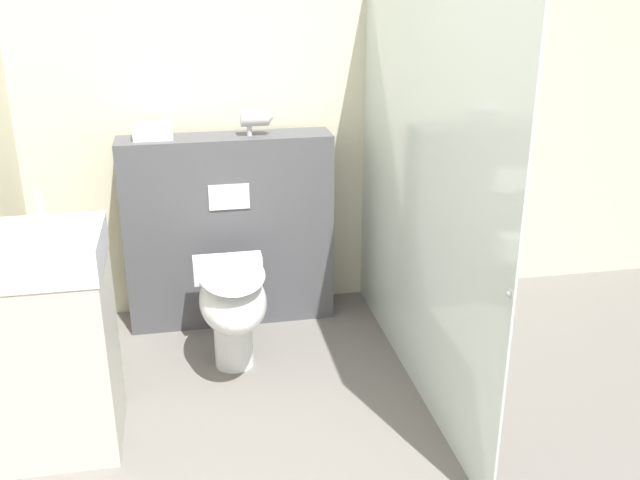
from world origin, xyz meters
TOP-DOWN VIEW (x-y plane):
  - wall_back at (0.00, 2.14)m, footprint 8.00×0.06m
  - partition_panel at (-0.21, 1.93)m, footprint 1.17×0.26m
  - shower_glass at (0.62, 1.09)m, footprint 0.04×2.02m
  - toilet at (-0.25, 1.33)m, footprint 0.36×0.65m
  - sink_vanity at (-1.02, 0.88)m, footprint 0.49×0.47m
  - hair_drier at (-0.04, 1.91)m, footprint 0.18×0.09m
  - folded_towel at (-0.59, 1.93)m, footprint 0.21×0.14m

SIDE VIEW (x-z plane):
  - toilet at x=-0.25m, z-range 0.10..0.67m
  - sink_vanity at x=-1.02m, z-range -0.07..1.05m
  - partition_panel at x=-0.21m, z-range 0.00..1.10m
  - shower_glass at x=0.62m, z-range 0.00..1.93m
  - folded_towel at x=-0.59m, z-range 1.10..1.18m
  - hair_drier at x=-0.04m, z-range 1.12..1.26m
  - wall_back at x=0.00m, z-range 0.00..2.50m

